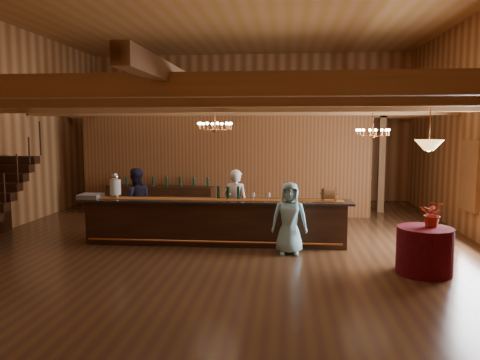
# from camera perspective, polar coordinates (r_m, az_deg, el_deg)

# --- Properties ---
(floor) EXTENTS (14.00, 14.00, 0.00)m
(floor) POSITION_cam_1_polar(r_m,az_deg,el_deg) (11.34, -1.77, -7.51)
(floor) COLOR #442618
(floor) RESTS_ON ground
(ceiling) EXTENTS (14.00, 14.00, 0.00)m
(ceiling) POSITION_cam_1_polar(r_m,az_deg,el_deg) (11.37, -1.87, 20.52)
(ceiling) COLOR #A46A3B
(ceiling) RESTS_ON wall_back
(wall_back) EXTENTS (12.00, 0.10, 5.50)m
(wall_back) POSITION_cam_1_polar(r_m,az_deg,el_deg) (17.98, 1.09, 6.41)
(wall_back) COLOR #AC7540
(wall_back) RESTS_ON floor
(wall_front) EXTENTS (12.00, 0.10, 5.50)m
(wall_front) POSITION_cam_1_polar(r_m,az_deg,el_deg) (4.18, -14.45, 6.85)
(wall_front) COLOR #AC7540
(wall_front) RESTS_ON floor
(beam_grid) EXTENTS (11.90, 13.90, 0.39)m
(beam_grid) POSITION_cam_1_polar(r_m,az_deg,el_deg) (11.53, -1.50, 8.95)
(beam_grid) COLOR #9B5E3A
(beam_grid) RESTS_ON wall_left
(support_posts) EXTENTS (9.20, 10.20, 3.20)m
(support_posts) POSITION_cam_1_polar(r_m,az_deg,el_deg) (10.58, -2.15, 0.30)
(support_posts) COLOR #9B5E3A
(support_posts) RESTS_ON floor
(partition_wall) EXTENTS (9.00, 0.18, 3.10)m
(partition_wall) POSITION_cam_1_polar(r_m,az_deg,el_deg) (14.60, -1.97, 1.73)
(partition_wall) COLOR brown
(partition_wall) RESTS_ON floor
(window_right_back) EXTENTS (0.12, 1.05, 1.75)m
(window_right_back) POSITION_cam_1_polar(r_m,az_deg,el_deg) (12.81, 26.29, 0.46)
(window_right_back) COLOR white
(window_right_back) RESTS_ON wall_right
(backroom_boxes) EXTENTS (4.10, 0.60, 1.10)m
(backroom_boxes) POSITION_cam_1_polar(r_m,az_deg,el_deg) (16.66, -0.35, -1.24)
(backroom_boxes) COLOR black
(backroom_boxes) RESTS_ON floor
(tasting_bar) EXTENTS (6.33, 0.85, 1.07)m
(tasting_bar) POSITION_cam_1_polar(r_m,az_deg,el_deg) (11.01, -3.06, -5.08)
(tasting_bar) COLOR black
(tasting_bar) RESTS_ON floor
(beverage_dispenser) EXTENTS (0.26, 0.26, 0.60)m
(beverage_dispenser) POSITION_cam_1_polar(r_m,az_deg,el_deg) (11.53, -14.96, -0.71)
(beverage_dispenser) COLOR silver
(beverage_dispenser) RESTS_ON tasting_bar
(glass_rack_tray) EXTENTS (0.50, 0.50, 0.10)m
(glass_rack_tray) POSITION_cam_1_polar(r_m,az_deg,el_deg) (11.68, -17.76, -1.88)
(glass_rack_tray) COLOR gray
(glass_rack_tray) RESTS_ON tasting_bar
(raffle_drum) EXTENTS (0.34, 0.24, 0.30)m
(raffle_drum) POSITION_cam_1_polar(r_m,az_deg,el_deg) (10.78, 10.79, -1.67)
(raffle_drum) COLOR brown
(raffle_drum) RESTS_ON tasting_bar
(bar_bottle_0) EXTENTS (0.07, 0.07, 0.30)m
(bar_bottle_0) POSITION_cam_1_polar(r_m,az_deg,el_deg) (11.01, -2.65, -1.54)
(bar_bottle_0) COLOR black
(bar_bottle_0) RESTS_ON tasting_bar
(bar_bottle_1) EXTENTS (0.07, 0.07, 0.30)m
(bar_bottle_1) POSITION_cam_1_polar(r_m,az_deg,el_deg) (10.98, -1.49, -1.56)
(bar_bottle_1) COLOR black
(bar_bottle_1) RESTS_ON tasting_bar
(bar_bottle_2) EXTENTS (0.07, 0.07, 0.30)m
(bar_bottle_2) POSITION_cam_1_polar(r_m,az_deg,el_deg) (10.95, -0.18, -1.58)
(bar_bottle_2) COLOR black
(bar_bottle_2) RESTS_ON tasting_bar
(backbar_shelf) EXTENTS (3.41, 0.85, 0.95)m
(backbar_shelf) POSITION_cam_1_polar(r_m,az_deg,el_deg) (14.68, -9.68, -2.55)
(backbar_shelf) COLOR black
(backbar_shelf) RESTS_ON floor
(round_table) EXTENTS (1.01, 1.01, 0.88)m
(round_table) POSITION_cam_1_polar(r_m,az_deg,el_deg) (9.45, 21.56, -8.01)
(round_table) COLOR #5E081F
(round_table) RESTS_ON floor
(chandelier_left) EXTENTS (0.80, 0.80, 0.59)m
(chandelier_left) POSITION_cam_1_polar(r_m,az_deg,el_deg) (11.10, -3.09, 6.61)
(chandelier_left) COLOR #CA763A
(chandelier_left) RESTS_ON beam_grid
(chandelier_right) EXTENTS (0.80, 0.80, 0.74)m
(chandelier_right) POSITION_cam_1_polar(r_m,az_deg,el_deg) (11.99, 15.87, 5.63)
(chandelier_right) COLOR #CA763A
(chandelier_right) RESTS_ON beam_grid
(pendant_lamp) EXTENTS (0.52, 0.52, 0.90)m
(pendant_lamp) POSITION_cam_1_polar(r_m,az_deg,el_deg) (9.18, 22.05, 3.97)
(pendant_lamp) COLOR #CA763A
(pendant_lamp) RESTS_ON beam_grid
(bartender) EXTENTS (0.72, 0.57, 1.71)m
(bartender) POSITION_cam_1_polar(r_m,az_deg,el_deg) (11.54, -0.52, -2.92)
(bartender) COLOR white
(bartender) RESTS_ON floor
(staff_second) EXTENTS (1.02, 0.93, 1.72)m
(staff_second) POSITION_cam_1_polar(r_m,az_deg,el_deg) (12.15, -12.61, -2.61)
(staff_second) COLOR #1E1C30
(staff_second) RESTS_ON floor
(guest) EXTENTS (0.77, 0.51, 1.56)m
(guest) POSITION_cam_1_polar(r_m,az_deg,el_deg) (10.14, 6.05, -4.67)
(guest) COLOR #89C9DC
(guest) RESTS_ON floor
(floor_plant) EXTENTS (0.76, 0.70, 1.11)m
(floor_plant) POSITION_cam_1_polar(r_m,az_deg,el_deg) (14.91, 7.29, -2.06)
(floor_plant) COLOR #235820
(floor_plant) RESTS_ON floor
(table_flowers) EXTENTS (0.56, 0.53, 0.50)m
(table_flowers) POSITION_cam_1_polar(r_m,az_deg,el_deg) (9.41, 22.46, -3.83)
(table_flowers) COLOR #A72614
(table_flowers) RESTS_ON round_table
(table_vase) EXTENTS (0.17, 0.17, 0.27)m
(table_vase) POSITION_cam_1_polar(r_m,az_deg,el_deg) (9.41, 22.39, -4.54)
(table_vase) COLOR #CA763A
(table_vase) RESTS_ON round_table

